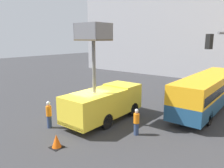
{
  "coord_description": "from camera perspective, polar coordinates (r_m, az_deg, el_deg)",
  "views": [
    {
      "loc": [
        11.03,
        -11.02,
        6.16
      ],
      "look_at": [
        0.73,
        1.97,
        2.7
      ],
      "focal_mm": 35.0,
      "sensor_mm": 36.0,
      "label": 1
    }
  ],
  "objects": [
    {
      "name": "ground_plane",
      "position": [
        16.76,
        -6.25,
        -9.85
      ],
      "size": [
        120.0,
        120.0,
        0.0
      ],
      "primitive_type": "plane",
      "color": "#333335"
    },
    {
      "name": "building_backdrop_far",
      "position": [
        40.17,
        23.12,
        13.77
      ],
      "size": [
        44.0,
        10.0,
        16.39
      ],
      "color": "#9E9EA3",
      "rests_on": "ground_plane"
    },
    {
      "name": "utility_truck",
      "position": [
        16.48,
        -2.12,
        -4.43
      ],
      "size": [
        2.53,
        6.77,
        7.17
      ],
      "color": "yellow",
      "rests_on": "ground_plane"
    },
    {
      "name": "city_bus",
      "position": [
        20.87,
        23.88,
        -1.26
      ],
      "size": [
        2.6,
        12.25,
        3.05
      ],
      "rotation": [
        0.0,
        0.0,
        1.53
      ],
      "color": "navy",
      "rests_on": "ground_plane"
    },
    {
      "name": "road_worker_near_truck",
      "position": [
        15.96,
        -16.15,
        -7.65
      ],
      "size": [
        0.38,
        0.38,
        1.93
      ],
      "rotation": [
        0.0,
        0.0,
        5.48
      ],
      "color": "navy",
      "rests_on": "ground_plane"
    },
    {
      "name": "road_worker_directing",
      "position": [
        14.38,
        6.39,
        -9.84
      ],
      "size": [
        0.38,
        0.38,
        1.77
      ],
      "rotation": [
        0.0,
        0.0,
        2.17
      ],
      "color": "navy",
      "rests_on": "ground_plane"
    },
    {
      "name": "traffic_cone_near_truck",
      "position": [
        13.33,
        -14.3,
        -14.31
      ],
      "size": [
        0.7,
        0.7,
        0.8
      ],
      "color": "black",
      "rests_on": "ground_plane"
    }
  ]
}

